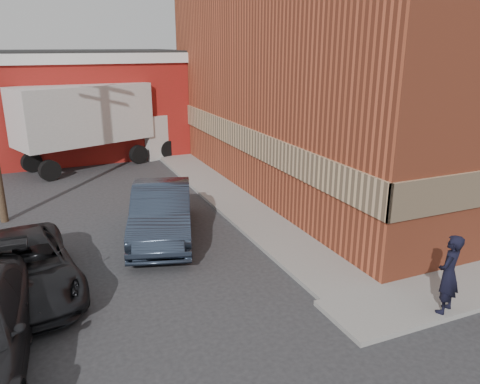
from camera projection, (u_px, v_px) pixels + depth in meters
name	position (u px, v px, depth m)	size (l,w,h in m)	color
ground	(331.00, 301.00, 11.31)	(90.00, 90.00, 0.00)	#28282B
brick_building	(384.00, 73.00, 20.97)	(14.25, 18.25, 9.36)	#AD492C
sidewalk_west	(221.00, 192.00, 19.39)	(1.80, 18.00, 0.12)	gray
warehouse	(36.00, 103.00, 25.70)	(16.30, 8.30, 5.60)	maroon
man	(449.00, 274.00, 10.38)	(0.68, 0.45, 1.86)	black
sedan	(162.00, 212.00, 14.80)	(1.80, 5.17, 1.70)	#283243
suv_a	(25.00, 267.00, 11.49)	(2.27, 4.93, 1.37)	black
box_truck	(98.00, 119.00, 23.29)	(8.56, 5.16, 4.06)	beige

